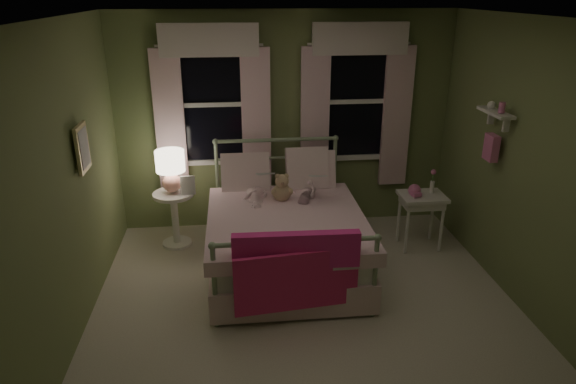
{
  "coord_description": "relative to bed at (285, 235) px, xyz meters",
  "views": [
    {
      "loc": [
        -0.62,
        -3.91,
        2.81
      ],
      "look_at": [
        -0.13,
        0.61,
        1.0
      ],
      "focal_mm": 32.0,
      "sensor_mm": 36.0,
      "label": 1
    }
  ],
  "objects": [
    {
      "name": "room_shell",
      "position": [
        0.12,
        -0.95,
        0.92
      ],
      "size": [
        4.2,
        4.2,
        4.2
      ],
      "color": "beige",
      "rests_on": "ground"
    },
    {
      "name": "bed",
      "position": [
        0.0,
        0.0,
        0.0
      ],
      "size": [
        1.58,
        2.04,
        1.18
      ],
      "color": "white",
      "rests_on": "ground"
    },
    {
      "name": "pink_throw",
      "position": [
        -0.01,
        -1.02,
        0.23
      ],
      "size": [
        1.1,
        0.22,
        0.71
      ],
      "color": "#DE2B85",
      "rests_on": "bed"
    },
    {
      "name": "child_left",
      "position": [
        -0.29,
        0.43,
        0.57
      ],
      "size": [
        0.29,
        0.2,
        0.76
      ],
      "primitive_type": "imported",
      "rotation": [
        0.0,
        0.0,
        3.09
      ],
      "color": "#F7D1DD",
      "rests_on": "bed"
    },
    {
      "name": "child_right",
      "position": [
        0.27,
        0.43,
        0.53
      ],
      "size": [
        0.38,
        0.33,
        0.66
      ],
      "primitive_type": "imported",
      "rotation": [
        0.0,
        0.0,
        2.87
      ],
      "color": "#F7D1DD",
      "rests_on": "bed"
    },
    {
      "name": "book_left",
      "position": [
        -0.29,
        0.18,
        0.59
      ],
      "size": [
        0.21,
        0.13,
        0.26
      ],
      "primitive_type": "imported",
      "rotation": [
        1.22,
        0.0,
        -0.06
      ],
      "color": "beige",
      "rests_on": "child_left"
    },
    {
      "name": "book_right",
      "position": [
        0.27,
        0.18,
        0.54
      ],
      "size": [
        0.21,
        0.14,
        0.26
      ],
      "primitive_type": "imported",
      "rotation": [
        1.22,
        0.0,
        -0.18
      ],
      "color": "beige",
      "rests_on": "child_right"
    },
    {
      "name": "teddy_bear",
      "position": [
        -0.01,
        0.27,
        0.42
      ],
      "size": [
        0.24,
        0.2,
        0.32
      ],
      "color": "tan",
      "rests_on": "bed"
    },
    {
      "name": "nightstand_left",
      "position": [
        -1.21,
        0.66,
        0.04
      ],
      "size": [
        0.46,
        0.46,
        0.65
      ],
      "color": "white",
      "rests_on": "ground"
    },
    {
      "name": "table_lamp",
      "position": [
        -1.21,
        0.66,
        0.58
      ],
      "size": [
        0.32,
        0.32,
        0.49
      ],
      "color": "#FBA594",
      "rests_on": "nightstand_left"
    },
    {
      "name": "book_nightstand",
      "position": [
        -1.11,
        0.58,
        0.28
      ],
      "size": [
        0.17,
        0.23,
        0.02
      ],
      "primitive_type": "imported",
      "rotation": [
        0.0,
        0.0,
        0.01
      ],
      "color": "beige",
      "rests_on": "nightstand_left"
    },
    {
      "name": "nightstand_right",
      "position": [
        1.59,
        0.29,
        0.17
      ],
      "size": [
        0.5,
        0.4,
        0.64
      ],
      "color": "white",
      "rests_on": "ground"
    },
    {
      "name": "pink_toy",
      "position": [
        1.49,
        0.29,
        0.33
      ],
      "size": [
        0.14,
        0.19,
        0.14
      ],
      "color": "pink",
      "rests_on": "nightstand_right"
    },
    {
      "name": "bud_vase",
      "position": [
        1.71,
        0.34,
        0.41
      ],
      "size": [
        0.06,
        0.06,
        0.28
      ],
      "color": "white",
      "rests_on": "nightstand_right"
    },
    {
      "name": "window_left",
      "position": [
        -0.73,
        1.08,
        1.25
      ],
      "size": [
        1.34,
        0.13,
        1.96
      ],
      "color": "black",
      "rests_on": "room_shell"
    },
    {
      "name": "window_right",
      "position": [
        0.97,
        1.08,
        1.25
      ],
      "size": [
        1.34,
        0.13,
        1.96
      ],
      "color": "black",
      "rests_on": "room_shell"
    },
    {
      "name": "wall_shelf",
      "position": [
        2.02,
        -0.25,
        1.15
      ],
      "size": [
        0.15,
        0.5,
        0.6
      ],
      "color": "white",
      "rests_on": "room_shell"
    },
    {
      "name": "framed_picture",
      "position": [
        -1.83,
        -0.35,
        1.12
      ],
      "size": [
        0.03,
        0.32,
        0.42
      ],
      "color": "beige",
      "rests_on": "room_shell"
    }
  ]
}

